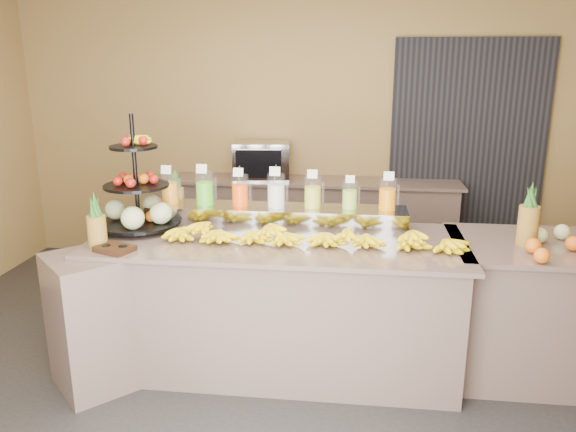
% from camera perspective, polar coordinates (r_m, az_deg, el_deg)
% --- Properties ---
extents(ground, '(6.00, 6.00, 0.00)m').
position_cam_1_polar(ground, '(3.90, -1.63, -16.81)').
color(ground, black).
rests_on(ground, ground).
extents(room_envelope, '(6.04, 5.02, 2.82)m').
position_cam_1_polar(room_envelope, '(4.06, 2.52, 12.54)').
color(room_envelope, olive).
rests_on(room_envelope, ground).
extents(buffet_counter, '(2.75, 1.25, 0.93)m').
position_cam_1_polar(buffet_counter, '(3.92, -2.80, -8.91)').
color(buffet_counter, gray).
rests_on(buffet_counter, ground).
extents(right_counter, '(1.08, 0.88, 0.93)m').
position_cam_1_polar(right_counter, '(4.18, 23.24, -8.63)').
color(right_counter, gray).
rests_on(right_counter, ground).
extents(back_ledge, '(3.10, 0.55, 0.93)m').
position_cam_1_polar(back_ledge, '(5.76, 1.64, -0.78)').
color(back_ledge, gray).
rests_on(back_ledge, ground).
extents(pitcher_tray, '(1.85, 0.30, 0.15)m').
position_cam_1_polar(pitcher_tray, '(4.03, -1.20, -0.07)').
color(pitcher_tray, gray).
rests_on(pitcher_tray, buffet_counter).
extents(juice_pitcher_orange_a, '(0.13, 0.13, 0.30)m').
position_cam_1_polar(juice_pitcher_orange_a, '(4.16, -11.92, 2.63)').
color(juice_pitcher_orange_a, silver).
rests_on(juice_pitcher_orange_a, pitcher_tray).
extents(juice_pitcher_green, '(0.13, 0.14, 0.32)m').
position_cam_1_polar(juice_pitcher_green, '(4.09, -8.46, 2.63)').
color(juice_pitcher_green, silver).
rests_on(juice_pitcher_green, pitcher_tray).
extents(juice_pitcher_orange_b, '(0.12, 0.13, 0.29)m').
position_cam_1_polar(juice_pitcher_orange_b, '(4.03, -4.88, 2.45)').
color(juice_pitcher_orange_b, silver).
rests_on(juice_pitcher_orange_b, pitcher_tray).
extents(juice_pitcher_milk, '(0.13, 0.13, 0.31)m').
position_cam_1_polar(juice_pitcher_milk, '(3.98, -1.21, 2.42)').
color(juice_pitcher_milk, silver).
rests_on(juice_pitcher_milk, pitcher_tray).
extents(juice_pitcher_lemon, '(0.12, 0.13, 0.29)m').
position_cam_1_polar(juice_pitcher_lemon, '(3.95, 2.52, 2.24)').
color(juice_pitcher_lemon, silver).
rests_on(juice_pitcher_lemon, pitcher_tray).
extents(juice_pitcher_lime, '(0.11, 0.11, 0.26)m').
position_cam_1_polar(juice_pitcher_lime, '(3.95, 6.29, 1.96)').
color(juice_pitcher_lime, silver).
rests_on(juice_pitcher_lime, pitcher_tray).
extents(juice_pitcher_orange_c, '(0.12, 0.13, 0.29)m').
position_cam_1_polar(juice_pitcher_orange_c, '(3.95, 10.07, 1.99)').
color(juice_pitcher_orange_c, silver).
rests_on(juice_pitcher_orange_c, pitcher_tray).
extents(banana_heap, '(1.96, 0.18, 0.16)m').
position_cam_1_polar(banana_heap, '(3.67, 2.06, -1.77)').
color(banana_heap, yellow).
rests_on(banana_heap, buffet_counter).
extents(fruit_stand, '(0.69, 0.69, 0.81)m').
position_cam_1_polar(fruit_stand, '(4.07, -14.58, 1.53)').
color(fruit_stand, black).
rests_on(fruit_stand, buffet_counter).
extents(condiment_caddy, '(0.27, 0.24, 0.03)m').
position_cam_1_polar(condiment_caddy, '(3.69, -17.19, -3.18)').
color(condiment_caddy, '#311B0D').
rests_on(condiment_caddy, buffet_counter).
extents(pineapple_left_a, '(0.12, 0.12, 0.37)m').
position_cam_1_polar(pineapple_left_a, '(3.78, -18.87, -1.05)').
color(pineapple_left_a, brown).
rests_on(pineapple_left_a, buffet_counter).
extents(pineapple_left_b, '(0.12, 0.12, 0.39)m').
position_cam_1_polar(pineapple_left_b, '(4.34, -11.28, 1.71)').
color(pineapple_left_b, brown).
rests_on(pineapple_left_b, buffet_counter).
extents(right_fruit_pile, '(0.49, 0.47, 0.26)m').
position_cam_1_polar(right_fruit_pile, '(3.85, 25.96, -2.30)').
color(right_fruit_pile, brown).
rests_on(right_fruit_pile, right_counter).
extents(oven_warmer, '(0.59, 0.44, 0.37)m').
position_cam_1_polar(oven_warmer, '(5.67, -2.66, 5.67)').
color(oven_warmer, gray).
rests_on(oven_warmer, back_ledge).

